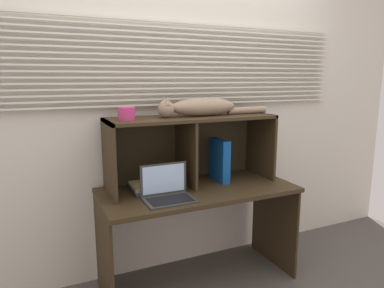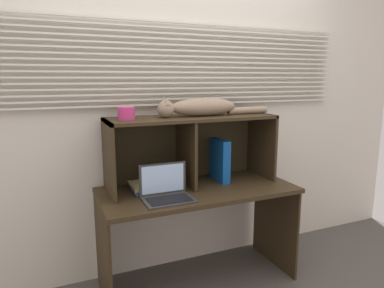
% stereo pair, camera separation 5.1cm
% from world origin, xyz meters
% --- Properties ---
extents(back_panel_with_blinds, '(4.40, 0.08, 2.50)m').
position_xyz_m(back_panel_with_blinds, '(0.00, 0.55, 1.26)').
color(back_panel_with_blinds, beige).
rests_on(back_panel_with_blinds, ground).
extents(desk, '(1.36, 0.62, 0.72)m').
position_xyz_m(desk, '(0.00, 0.20, 0.58)').
color(desk, '#332616').
rests_on(desk, ground).
extents(hutch_shelf_unit, '(1.20, 0.38, 0.49)m').
position_xyz_m(hutch_shelf_unit, '(-0.01, 0.34, 1.05)').
color(hutch_shelf_unit, '#332616').
rests_on(hutch_shelf_unit, desk).
extents(cat, '(0.87, 0.15, 0.14)m').
position_xyz_m(cat, '(0.07, 0.31, 1.27)').
color(cat, gray).
rests_on(cat, hutch_shelf_unit).
extents(laptop, '(0.32, 0.22, 0.22)m').
position_xyz_m(laptop, '(-0.27, 0.09, 0.76)').
color(laptop, '#313131').
rests_on(laptop, desk).
extents(binder_upright, '(0.06, 0.23, 0.31)m').
position_xyz_m(binder_upright, '(0.22, 0.31, 0.87)').
color(binder_upright, '#104C9D').
rests_on(binder_upright, desk).
extents(book_stack, '(0.18, 0.23, 0.05)m').
position_xyz_m(book_stack, '(-0.36, 0.30, 0.74)').
color(book_stack, '#3D507E').
rests_on(book_stack, desk).
extents(small_basket, '(0.11, 0.11, 0.08)m').
position_xyz_m(small_basket, '(-0.46, 0.31, 1.25)').
color(small_basket, '#C93576').
rests_on(small_basket, hutch_shelf_unit).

